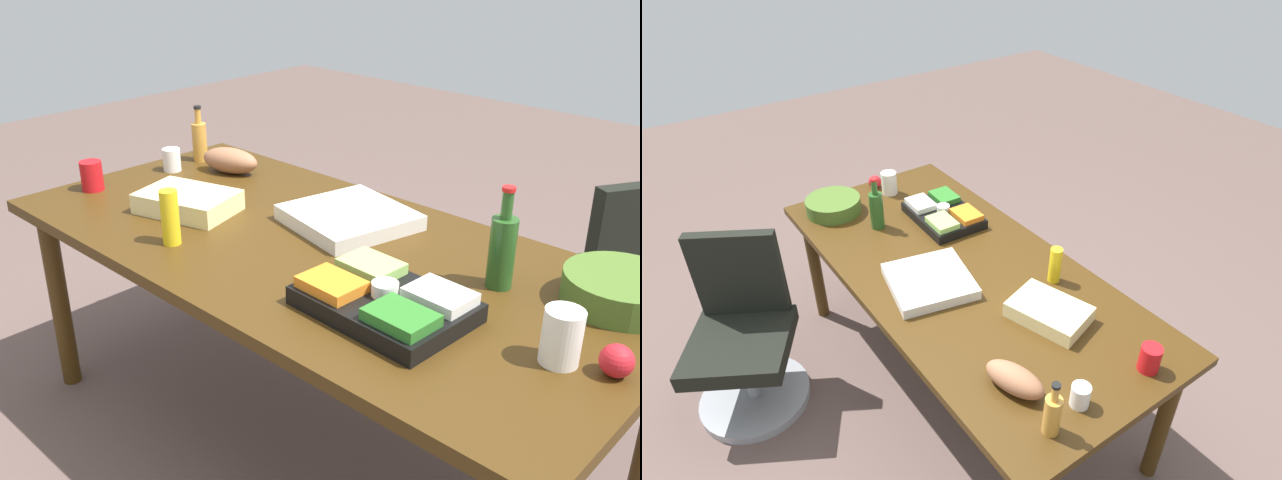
% 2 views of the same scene
% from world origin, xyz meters
% --- Properties ---
extents(ground_plane, '(10.00, 10.00, 0.00)m').
position_xyz_m(ground_plane, '(0.00, 0.00, 0.00)').
color(ground_plane, brown).
extents(conference_table, '(2.10, 0.99, 0.77)m').
position_xyz_m(conference_table, '(0.00, 0.00, 0.70)').
color(conference_table, '#3F290D').
rests_on(conference_table, ground).
extents(office_chair, '(0.66, 0.66, 0.92)m').
position_xyz_m(office_chair, '(0.56, 0.95, 0.35)').
color(office_chair, gray).
rests_on(office_chair, ground).
extents(mustard_bottle, '(0.06, 0.06, 0.17)m').
position_xyz_m(mustard_bottle, '(-0.32, -0.30, 0.86)').
color(mustard_bottle, yellow).
rests_on(mustard_bottle, conference_table).
extents(pizza_box, '(0.43, 0.43, 0.05)m').
position_xyz_m(pizza_box, '(-0.02, 0.19, 0.80)').
color(pizza_box, silver).
rests_on(pizza_box, conference_table).
extents(apple_red, '(0.08, 0.08, 0.08)m').
position_xyz_m(apple_red, '(0.97, -0.05, 0.81)').
color(apple_red, red).
rests_on(apple_red, conference_table).
extents(dressing_bottle, '(0.06, 0.06, 0.23)m').
position_xyz_m(dressing_bottle, '(-0.92, 0.27, 0.86)').
color(dressing_bottle, gold).
rests_on(dressing_bottle, conference_table).
extents(red_solo_cup, '(0.10, 0.10, 0.11)m').
position_xyz_m(red_solo_cup, '(-0.93, -0.22, 0.83)').
color(red_solo_cup, red).
rests_on(red_solo_cup, conference_table).
extents(sheet_cake, '(0.37, 0.30, 0.07)m').
position_xyz_m(sheet_cake, '(-0.50, -0.11, 0.81)').
color(sheet_cake, beige).
rests_on(sheet_cake, conference_table).
extents(paper_cup, '(0.08, 0.08, 0.09)m').
position_xyz_m(paper_cup, '(-0.90, 0.11, 0.82)').
color(paper_cup, white).
rests_on(paper_cup, conference_table).
extents(wine_bottle, '(0.08, 0.08, 0.29)m').
position_xyz_m(wine_bottle, '(0.56, 0.15, 0.88)').
color(wine_bottle, '#254F1E').
rests_on(wine_bottle, conference_table).
extents(veggie_tray, '(0.43, 0.32, 0.09)m').
position_xyz_m(veggie_tray, '(0.42, -0.18, 0.81)').
color(veggie_tray, black).
rests_on(veggie_tray, conference_table).
extents(salad_bowl, '(0.34, 0.34, 0.08)m').
position_xyz_m(salad_bowl, '(0.84, 0.28, 0.81)').
color(salad_bowl, '#436323').
rests_on(salad_bowl, conference_table).
extents(bread_loaf, '(0.26, 0.18, 0.10)m').
position_xyz_m(bread_loaf, '(-0.71, 0.26, 0.82)').
color(bread_loaf, '#9A6344').
rests_on(bread_loaf, conference_table).
extents(mayo_jar, '(0.09, 0.09, 0.13)m').
position_xyz_m(mayo_jar, '(0.85, -0.08, 0.84)').
color(mayo_jar, white).
rests_on(mayo_jar, conference_table).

